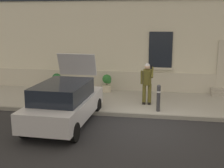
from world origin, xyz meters
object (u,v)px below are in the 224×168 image
at_px(person_on_phone, 147,81).
at_px(hatchback_car_silver, 65,102).
at_px(bollard_far_left, 59,93).
at_px(bollard_near_person, 158,97).
at_px(planter_cream, 107,83).
at_px(planter_charcoal, 57,81).

bearing_deg(person_on_phone, hatchback_car_silver, -131.56).
relative_size(hatchback_car_silver, bollard_far_left, 3.94).
relative_size(bollard_near_person, bollard_far_left, 1.00).
distance_m(person_on_phone, planter_cream, 2.83).
bearing_deg(planter_cream, planter_charcoal, -177.58).
distance_m(bollard_far_left, person_on_phone, 3.60).
height_order(bollard_far_left, planter_charcoal, bollard_far_left).
bearing_deg(hatchback_car_silver, bollard_near_person, 26.29).
distance_m(hatchback_car_silver, planter_charcoal, 4.59).
bearing_deg(person_on_phone, bollard_far_left, -159.77).
height_order(bollard_near_person, bollard_far_left, same).
bearing_deg(bollard_far_left, bollard_near_person, 0.00).
bearing_deg(planter_charcoal, bollard_far_left, -68.39).
distance_m(bollard_far_left, planter_charcoal, 2.84).
height_order(bollard_far_left, planter_cream, bollard_far_left).
relative_size(bollard_near_person, planter_cream, 1.22).
xyz_separation_m(bollard_near_person, person_on_phone, (-0.48, 0.83, 0.44)).
xyz_separation_m(bollard_near_person, bollard_far_left, (-3.96, 0.00, 0.00)).
relative_size(hatchback_car_silver, person_on_phone, 2.36).
height_order(person_on_phone, planter_cream, person_on_phone).
bearing_deg(bollard_near_person, bollard_far_left, 180.00).
relative_size(person_on_phone, planter_charcoal, 2.03).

